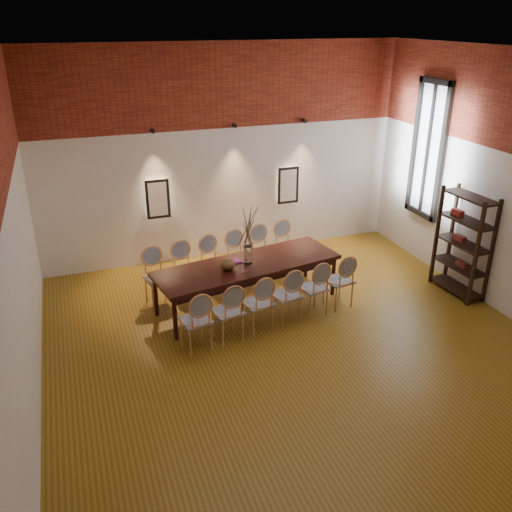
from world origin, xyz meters
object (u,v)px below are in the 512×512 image
object	(u,v)px
chair_near_c	(258,303)
chair_far_a	(158,278)
bowl	(228,264)
book	(233,262)
chair_far_c	(213,265)
chair_far_e	(264,253)
chair_far_b	(186,271)
dining_table	(248,284)
vase	(248,255)
chair_near_f	(339,280)
chair_near_a	(196,320)
shelving_rack	(463,244)
chair_far_f	(288,248)
chair_near_b	(228,311)
chair_near_e	(313,287)
chair_far_d	(239,259)
chair_near_d	(286,295)

from	to	relation	value
chair_near_c	chair_far_a	distance (m)	1.84
bowl	book	bearing A→B (deg)	56.10
chair_far_c	chair_far_a	bearing A→B (deg)	-0.00
chair_far_a	chair_far_e	size ratio (longest dim) A/B	1.00
bowl	chair_far_b	bearing A→B (deg)	124.61
dining_table	vase	size ratio (longest dim) A/B	10.10
chair_near_f	chair_far_c	distance (m)	2.16
chair_near_c	chair_far_b	world-z (taller)	same
chair_near_f	chair_near_a	bearing A→B (deg)	180.00
chair_far_e	shelving_rack	size ratio (longest dim) A/B	0.52
chair_far_c	vase	xyz separation A→B (m)	(0.39, -0.71, 0.43)
chair_near_c	chair_far_c	world-z (taller)	same
chair_near_c	chair_far_f	world-z (taller)	same
chair_far_b	book	xyz separation A→B (m)	(0.66, -0.51, 0.30)
chair_far_c	chair_near_b	bearing A→B (deg)	71.78
chair_near_c	book	world-z (taller)	chair_near_c
chair_far_a	vase	distance (m)	1.54
chair_near_a	book	bearing A→B (deg)	40.52
chair_near_e	book	bearing A→B (deg)	136.24
chair_near_c	chair_far_b	bearing A→B (deg)	108.22
chair_near_c	chair_far_f	bearing A→B (deg)	45.35
chair_far_a	book	world-z (taller)	chair_far_a
chair_near_a	chair_near_f	distance (m)	2.53
chair_near_a	bowl	xyz separation A→B (m)	(0.74, 0.86, 0.37)
chair_near_b	vase	distance (m)	1.16
chair_far_d	vase	bearing A→B (deg)	72.07
chair_near_c	bowl	size ratio (longest dim) A/B	3.92
chair_near_d	vase	distance (m)	0.91
chair_far_a	chair_far_b	bearing A→B (deg)	180.00
bowl	vase	bearing A→B (deg)	17.32
chair_near_a	chair_near_b	size ratio (longest dim) A/B	1.00
chair_near_a	chair_far_e	xyz separation A→B (m)	(1.72, 1.86, 0.00)
chair_near_c	chair_far_f	distance (m)	2.16
chair_near_f	vase	bearing A→B (deg)	148.63
chair_near_d	dining_table	bearing A→B (deg)	108.22
book	chair_near_c	bearing A→B (deg)	-83.64
chair_near_e	shelving_rack	xyz separation A→B (m)	(2.67, -0.15, 0.43)
dining_table	shelving_rack	distance (m)	3.67
chair_far_b	chair_far_f	world-z (taller)	same
chair_near_b	chair_far_c	world-z (taller)	same
chair_near_d	vase	size ratio (longest dim) A/B	3.13
chair_far_c	shelving_rack	size ratio (longest dim) A/B	0.52
chair_near_a	chair_far_f	distance (m)	2.95
chair_far_e	shelving_rack	xyz separation A→B (m)	(2.94, -1.66, 0.43)
chair_far_d	book	bearing A→B (deg)	54.24
chair_far_d	chair_far_f	distance (m)	1.01
chair_near_d	bowl	distance (m)	1.03
dining_table	chair_far_c	xyz separation A→B (m)	(-0.38, 0.71, 0.09)
dining_table	chair_near_e	bearing A→B (deg)	-45.35
chair_near_e	chair_near_b	bearing A→B (deg)	-180.00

